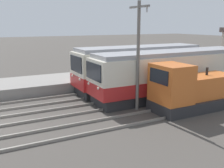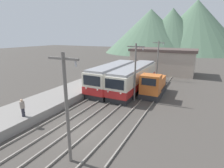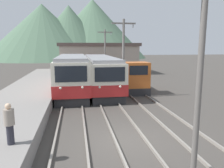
{
  "view_description": "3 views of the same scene",
  "coord_description": "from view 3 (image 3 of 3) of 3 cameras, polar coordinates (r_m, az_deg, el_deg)",
  "views": [
    {
      "loc": [
        15.08,
        -0.36,
        5.32
      ],
      "look_at": [
        0.07,
        7.42,
        1.42
      ],
      "focal_mm": 42.0,
      "sensor_mm": 36.0,
      "label": 1
    },
    {
      "loc": [
        8.07,
        -10.21,
        7.45
      ],
      "look_at": [
        -1.23,
        8.34,
        1.69
      ],
      "focal_mm": 28.0,
      "sensor_mm": 36.0,
      "label": 2
    },
    {
      "loc": [
        -2.25,
        -9.63,
        4.45
      ],
      "look_at": [
        0.59,
        7.48,
        1.44
      ],
      "focal_mm": 35.0,
      "sensor_mm": 36.0,
      "label": 3
    }
  ],
  "objects": [
    {
      "name": "commuter_train_left",
      "position": [
        21.15,
        -10.29,
        2.11
      ],
      "size": [
        2.84,
        10.98,
        3.57
      ],
      "color": "#28282B",
      "rests_on": "ground"
    },
    {
      "name": "catenary_mast_near",
      "position": [
        7.6,
        22.06,
        3.01
      ],
      "size": [
        2.0,
        0.2,
        6.64
      ],
      "color": "slate",
      "rests_on": "ground"
    },
    {
      "name": "catenary_mast_far",
      "position": [
        29.83,
        -1.8,
        8.28
      ],
      "size": [
        2.0,
        0.2,
        6.64
      ],
      "color": "slate",
      "rests_on": "ground"
    },
    {
      "name": "track_center",
      "position": [
        10.86,
        4.56,
        -13.96
      ],
      "size": [
        1.54,
        60.0,
        0.14
      ],
      "color": "gray",
      "rests_on": "ground"
    },
    {
      "name": "catenary_mast_mid",
      "position": [
        18.44,
        3.01,
        7.31
      ],
      "size": [
        2.0,
        0.2,
        6.64
      ],
      "color": "slate",
      "rests_on": "ground"
    },
    {
      "name": "ground_plane",
      "position": [
        10.85,
        3.5,
        -14.38
      ],
      "size": [
        200.0,
        200.0,
        0.0
      ],
      "primitive_type": "plane",
      "color": "#47423D"
    },
    {
      "name": "station_building",
      "position": [
        35.88,
        -3.54,
        6.7
      ],
      "size": [
        12.6,
        6.3,
        4.95
      ],
      "color": "#AD9E8E",
      "rests_on": "ground"
    },
    {
      "name": "shunting_locomotive",
      "position": [
        21.99,
        5.04,
        1.32
      ],
      "size": [
        2.4,
        5.82,
        3.0
      ],
      "color": "#28282B",
      "rests_on": "ground"
    },
    {
      "name": "track_left",
      "position": [
        10.59,
        -10.83,
        -14.76
      ],
      "size": [
        1.54,
        60.0,
        0.14
      ],
      "color": "gray",
      "rests_on": "ground"
    },
    {
      "name": "mountain_backdrop",
      "position": [
        84.0,
        -10.51,
        13.55
      ],
      "size": [
        58.61,
        47.87,
        22.19
      ],
      "color": "#517056",
      "rests_on": "ground"
    },
    {
      "name": "person_on_platform",
      "position": [
        8.99,
        -25.24,
        -9.05
      ],
      "size": [
        0.38,
        0.38,
        1.58
      ],
      "color": "#282833",
      "rests_on": "platform_left"
    },
    {
      "name": "track_right",
      "position": [
        11.9,
        19.07,
        -12.3
      ],
      "size": [
        1.54,
        60.0,
        0.14
      ],
      "color": "gray",
      "rests_on": "ground"
    },
    {
      "name": "commuter_train_center",
      "position": [
        22.46,
        -3.08,
        2.54
      ],
      "size": [
        2.84,
        13.06,
        3.42
      ],
      "color": "#28282B",
      "rests_on": "ground"
    }
  ]
}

